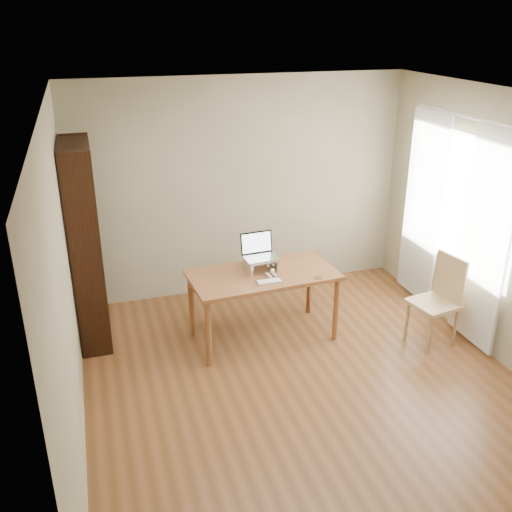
{
  "coord_description": "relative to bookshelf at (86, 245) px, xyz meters",
  "views": [
    {
      "loc": [
        -1.74,
        -4.08,
        3.2
      ],
      "look_at": [
        -0.21,
        0.97,
        0.96
      ],
      "focal_mm": 40.0,
      "sensor_mm": 36.0,
      "label": 1
    }
  ],
  "objects": [
    {
      "name": "curtains",
      "position": [
        3.75,
        -0.75,
        0.12
      ],
      "size": [
        0.03,
        1.9,
        2.25
      ],
      "color": "white",
      "rests_on": "ground"
    },
    {
      "name": "cat",
      "position": [
        1.74,
        -0.45,
        -0.23
      ],
      "size": [
        0.25,
        0.48,
        0.15
      ],
      "rotation": [
        0.0,
        0.0,
        0.18
      ],
      "color": "#453D36",
      "rests_on": "desk"
    },
    {
      "name": "coaster",
      "position": [
        2.22,
        -0.82,
        -0.3
      ],
      "size": [
        0.09,
        0.09,
        0.01
      ],
      "primitive_type": "cylinder",
      "color": "brown",
      "rests_on": "desk"
    },
    {
      "name": "laptop_stand",
      "position": [
        1.71,
        -0.48,
        -0.22
      ],
      "size": [
        0.32,
        0.25,
        0.13
      ],
      "rotation": [
        0.0,
        0.0,
        0.07
      ],
      "color": "silver",
      "rests_on": "desk"
    },
    {
      "name": "desk",
      "position": [
        1.71,
        -0.56,
        -0.39
      ],
      "size": [
        1.56,
        0.86,
        0.75
      ],
      "rotation": [
        0.0,
        0.0,
        0.07
      ],
      "color": "brown",
      "rests_on": "ground"
    },
    {
      "name": "laptop",
      "position": [
        1.71,
        -0.42,
        -0.11
      ],
      "size": [
        0.36,
        0.31,
        0.24
      ],
      "rotation": [
        0.0,
        0.0,
        0.07
      ],
      "color": "silver",
      "rests_on": "laptop_stand"
    },
    {
      "name": "keyboard",
      "position": [
        1.7,
        -0.78,
        -0.29
      ],
      "size": [
        0.26,
        0.11,
        0.02
      ],
      "rotation": [
        0.0,
        0.0,
        0.02
      ],
      "color": "silver",
      "rests_on": "desk"
    },
    {
      "name": "bookshelf",
      "position": [
        0.0,
        0.0,
        0.0
      ],
      "size": [
        0.3,
        0.9,
        2.1
      ],
      "color": "black",
      "rests_on": "ground"
    },
    {
      "name": "chair",
      "position": [
        3.43,
        -1.18,
        -0.53
      ],
      "size": [
        0.49,
        0.49,
        0.96
      ],
      "rotation": [
        0.0,
        0.0,
        0.19
      ],
      "color": "tan",
      "rests_on": "ground"
    },
    {
      "name": "room",
      "position": [
        1.86,
        -1.54,
        0.25
      ],
      "size": [
        4.04,
        4.54,
        2.64
      ],
      "color": "#593317",
      "rests_on": "ground"
    }
  ]
}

